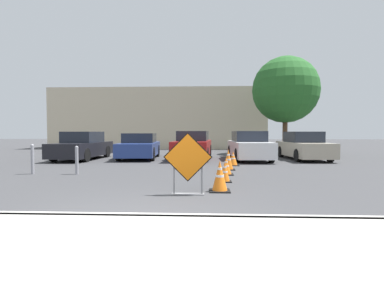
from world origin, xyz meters
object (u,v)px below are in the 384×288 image
at_px(parked_car_second, 140,147).
at_px(parked_car_fourth, 249,146).
at_px(bollard_nearest, 77,159).
at_px(traffic_cone_fourth, 228,160).
at_px(traffic_cone_second, 225,172).
at_px(road_closed_sign, 188,162).
at_px(bollard_second, 32,158).
at_px(traffic_cone_third, 226,166).
at_px(parked_car_third, 193,146).
at_px(parked_car_fifth, 303,147).
at_px(traffic_cone_nearest, 220,176).
at_px(parked_car_nearest, 82,146).
at_px(traffic_cone_fifth, 233,159).

bearing_deg(parked_car_second, parked_car_fourth, 171.62).
bearing_deg(bollard_nearest, traffic_cone_fourth, 15.67).
bearing_deg(parked_car_fourth, traffic_cone_second, 74.28).
relative_size(traffic_cone_fourth, parked_car_fourth, 0.17).
relative_size(road_closed_sign, bollard_second, 1.39).
distance_m(traffic_cone_third, parked_car_third, 5.96).
height_order(traffic_cone_second, bollard_nearest, bollard_nearest).
bearing_deg(parked_car_fifth, traffic_cone_fourth, 44.52).
bearing_deg(parked_car_second, road_closed_sign, 105.11).
height_order(road_closed_sign, parked_car_fifth, parked_car_fifth).
bearing_deg(road_closed_sign, traffic_cone_fourth, 74.71).
bearing_deg(traffic_cone_second, traffic_cone_nearest, -98.64).
xyz_separation_m(road_closed_sign, bollard_nearest, (-4.03, 3.21, -0.25)).
xyz_separation_m(traffic_cone_fourth, parked_car_nearest, (-7.47, 4.13, 0.30)).
bearing_deg(traffic_cone_fourth, parked_car_fifth, 47.02).
xyz_separation_m(traffic_cone_nearest, parked_car_fifth, (4.88, 8.92, 0.32)).
relative_size(traffic_cone_third, bollard_nearest, 0.60).
bearing_deg(road_closed_sign, traffic_cone_second, 62.42).
height_order(traffic_cone_third, parked_car_second, parked_car_second).
relative_size(traffic_cone_nearest, parked_car_second, 0.17).
distance_m(road_closed_sign, parked_car_nearest, 10.78).
bearing_deg(parked_car_third, parked_car_fourth, -179.79).
relative_size(traffic_cone_fourth, parked_car_third, 0.17).
bearing_deg(parked_car_second, parked_car_nearest, 7.46).
relative_size(traffic_cone_third, bollard_second, 0.57).
distance_m(bollard_nearest, bollard_second, 1.57).
height_order(road_closed_sign, parked_car_fourth, parked_car_fourth).
bearing_deg(bollard_nearest, traffic_cone_second, -15.06).
xyz_separation_m(traffic_cone_second, parked_car_third, (-1.24, 7.27, 0.43)).
distance_m(traffic_cone_nearest, traffic_cone_fourth, 4.28).
bearing_deg(parked_car_fourth, parked_car_fifth, -173.87).
xyz_separation_m(traffic_cone_third, bollard_second, (-6.71, -0.14, 0.26)).
distance_m(traffic_cone_fifth, parked_car_nearest, 8.24).
relative_size(traffic_cone_fifth, parked_car_fourth, 0.13).
xyz_separation_m(parked_car_nearest, parked_car_fifth, (11.83, 0.54, -0.00)).
distance_m(traffic_cone_third, parked_car_fourth, 5.83).
distance_m(parked_car_nearest, parked_car_fourth, 8.87).
distance_m(traffic_cone_fifth, parked_car_fifth, 5.17).
relative_size(traffic_cone_third, traffic_cone_fourth, 0.75).
bearing_deg(traffic_cone_nearest, parked_car_fifth, 61.31).
distance_m(traffic_cone_nearest, traffic_cone_fifth, 5.79).
bearing_deg(traffic_cone_fifth, bollard_second, -157.58).
distance_m(road_closed_sign, traffic_cone_third, 3.56).
bearing_deg(traffic_cone_fifth, parked_car_fifth, 38.37).
distance_m(parked_car_second, bollard_nearest, 6.26).
relative_size(parked_car_second, bollard_nearest, 4.52).
xyz_separation_m(traffic_cone_nearest, parked_car_nearest, (-6.94, 8.38, 0.32)).
bearing_deg(road_closed_sign, parked_car_fourth, 73.29).
height_order(parked_car_fifth, bollard_second, parked_car_fifth).
height_order(traffic_cone_nearest, parked_car_fourth, parked_car_fourth).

